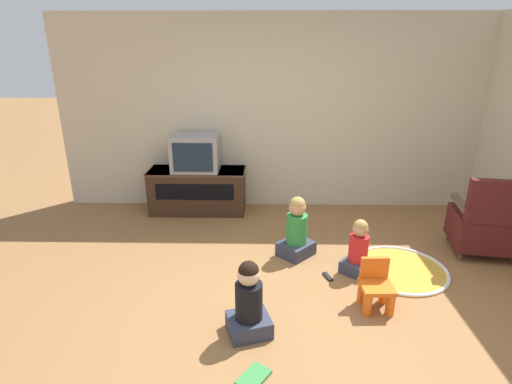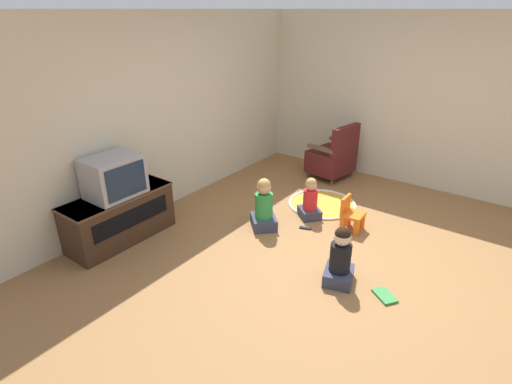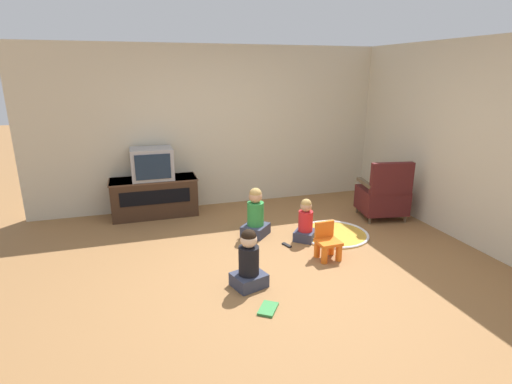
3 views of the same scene
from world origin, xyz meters
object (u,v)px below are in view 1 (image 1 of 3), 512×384
at_px(tv_cabinet, 198,190).
at_px(television, 196,153).
at_px(book, 254,378).
at_px(yellow_kid_chair, 376,289).
at_px(child_watching_right, 297,230).
at_px(remote_control, 328,277).
at_px(child_watching_center, 358,250).
at_px(black_armchair, 487,224).
at_px(child_watching_left, 249,303).

height_order(tv_cabinet, television, television).
height_order(tv_cabinet, book, tv_cabinet).
bearing_deg(tv_cabinet, yellow_kid_chair, -48.87).
xyz_separation_m(child_watching_right, remote_control, (0.28, -0.45, -0.28)).
relative_size(television, child_watching_center, 1.07).
bearing_deg(remote_control, child_watching_right, 12.82).
distance_m(black_armchair, child_watching_left, 2.80).
xyz_separation_m(television, child_watching_center, (1.82, -1.53, -0.57)).
relative_size(tv_cabinet, remote_control, 8.21).
height_order(child_watching_left, child_watching_right, child_watching_right).
height_order(child_watching_right, remote_control, child_watching_right).
bearing_deg(child_watching_left, child_watching_right, 52.34).
bearing_deg(child_watching_center, yellow_kid_chair, -137.09).
xyz_separation_m(child_watching_left, book, (0.05, -0.47, -0.26)).
distance_m(child_watching_center, book, 1.73).
xyz_separation_m(yellow_kid_chair, child_watching_right, (-0.61, 0.91, 0.11)).
bearing_deg(child_watching_center, black_armchair, -34.53).
bearing_deg(tv_cabinet, child_watching_center, -40.28).
height_order(television, remote_control, television).
xyz_separation_m(child_watching_left, child_watching_center, (1.04, 0.92, -0.03)).
xyz_separation_m(television, yellow_kid_chair, (1.85, -2.10, -0.64)).
bearing_deg(book, remote_control, 6.76).
height_order(black_armchair, child_watching_center, black_armchair).
bearing_deg(child_watching_right, tv_cabinet, 89.80).
distance_m(black_armchair, yellow_kid_chair, 1.71).
relative_size(child_watching_center, book, 2.04).
bearing_deg(tv_cabinet, remote_control, -47.56).
xyz_separation_m(yellow_kid_chair, child_watching_center, (-0.03, 0.57, 0.06)).
bearing_deg(child_watching_left, remote_control, 29.98).
relative_size(television, remote_control, 3.87).
height_order(television, child_watching_center, television).
xyz_separation_m(tv_cabinet, black_armchair, (3.25, -1.15, 0.05)).
height_order(television, child_watching_left, television).
bearing_deg(child_watching_left, yellow_kid_chair, 0.57).
bearing_deg(yellow_kid_chair, child_watching_right, 121.57).
distance_m(yellow_kid_chair, child_watching_left, 1.13).
relative_size(child_watching_right, book, 2.41).
bearing_deg(child_watching_center, television, 90.09).
bearing_deg(black_armchair, child_watching_center, 25.14).
bearing_deg(remote_control, yellow_kid_chair, -162.95).
distance_m(tv_cabinet, black_armchair, 3.45).
bearing_deg(child_watching_center, remote_control, 151.22).
bearing_deg(black_armchair, child_watching_left, 37.83).
xyz_separation_m(yellow_kid_chair, book, (-1.02, -0.82, -0.17)).
bearing_deg(tv_cabinet, book, -74.26).
height_order(child_watching_right, book, child_watching_right).
relative_size(black_armchair, remote_control, 5.79).
bearing_deg(television, book, -74.19).
distance_m(child_watching_right, book, 1.80).
xyz_separation_m(television, child_watching_right, (1.24, -1.19, -0.53)).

